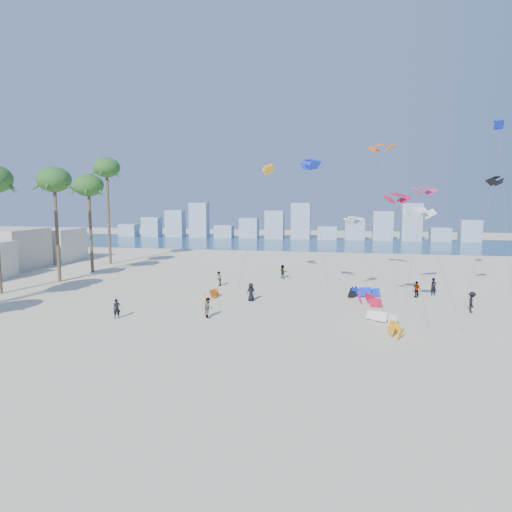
# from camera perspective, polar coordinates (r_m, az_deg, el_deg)

# --- Properties ---
(ground) EXTENTS (220.00, 220.00, 0.00)m
(ground) POSITION_cam_1_polar(r_m,az_deg,el_deg) (27.50, -12.70, -13.54)
(ground) COLOR beige
(ground) RESTS_ON ground
(ocean) EXTENTS (220.00, 220.00, 0.00)m
(ocean) POSITION_cam_1_polar(r_m,az_deg,el_deg) (96.58, 4.33, 1.65)
(ocean) COLOR navy
(ocean) RESTS_ON ground
(kitesurfer_near) EXTENTS (0.70, 0.67, 1.61)m
(kitesurfer_near) POSITION_cam_1_polar(r_m,az_deg,el_deg) (38.35, -17.23, -6.40)
(kitesurfer_near) COLOR black
(kitesurfer_near) RESTS_ON ground
(kitesurfer_mid) EXTENTS (0.98, 1.01, 1.64)m
(kitesurfer_mid) POSITION_cam_1_polar(r_m,az_deg,el_deg) (37.13, -6.11, -6.52)
(kitesurfer_mid) COLOR gray
(kitesurfer_mid) RESTS_ON ground
(kitesurfers_far) EXTENTS (25.02, 14.67, 1.80)m
(kitesurfers_far) POSITION_cam_1_polar(r_m,az_deg,el_deg) (46.45, 10.25, -3.72)
(kitesurfers_far) COLOR black
(kitesurfers_far) RESTS_ON ground
(grounded_kites) EXTENTS (17.37, 15.49, 0.94)m
(grounded_kites) POSITION_cam_1_polar(r_m,az_deg,el_deg) (41.16, 11.35, -5.79)
(grounded_kites) COLOR orange
(grounded_kites) RESTS_ON ground
(flying_kites) EXTENTS (31.15, 27.46, 18.15)m
(flying_kites) POSITION_cam_1_polar(r_m,az_deg,el_deg) (45.89, 16.71, 10.33)
(flying_kites) COLOR silver
(flying_kites) RESTS_ON ground
(palm_row) EXTENTS (5.81, 44.80, 15.41)m
(palm_row) POSITION_cam_1_polar(r_m,az_deg,el_deg) (51.48, -29.35, 8.86)
(palm_row) COLOR brown
(palm_row) RESTS_ON ground
(distant_skyline) EXTENTS (85.00, 3.00, 8.40)m
(distant_skyline) POSITION_cam_1_polar(r_m,az_deg,el_deg) (106.36, 4.30, 3.85)
(distant_skyline) COLOR #9EADBF
(distant_skyline) RESTS_ON ground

